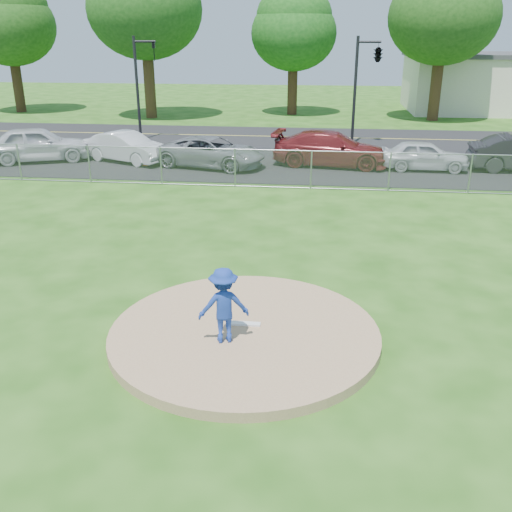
{
  "coord_description": "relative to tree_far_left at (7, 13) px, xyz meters",
  "views": [
    {
      "loc": [
        1.4,
        -9.99,
        5.73
      ],
      "look_at": [
        0.0,
        2.0,
        1.0
      ],
      "focal_mm": 40.0,
      "sensor_mm": 36.0,
      "label": 1
    }
  ],
  "objects": [
    {
      "name": "ground",
      "position": [
        22.0,
        -23.0,
        -7.06
      ],
      "size": [
        120.0,
        120.0,
        0.0
      ],
      "primitive_type": "plane",
      "color": "#204F11",
      "rests_on": "ground"
    },
    {
      "name": "pitchers_mound",
      "position": [
        22.0,
        -33.0,
        -6.96
      ],
      "size": [
        5.4,
        5.4,
        0.2
      ],
      "primitive_type": "cylinder",
      "color": "#A27D59",
      "rests_on": "ground"
    },
    {
      "name": "pitching_rubber",
      "position": [
        22.0,
        -32.8,
        -6.84
      ],
      "size": [
        0.6,
        0.15,
        0.04
      ],
      "primitive_type": "cube",
      "color": "white",
      "rests_on": "pitchers_mound"
    },
    {
      "name": "chain_link_fence",
      "position": [
        22.0,
        -21.0,
        -6.31
      ],
      "size": [
        40.0,
        0.06,
        1.5
      ],
      "primitive_type": "cube",
      "color": "gray",
      "rests_on": "ground"
    },
    {
      "name": "parking_lot",
      "position": [
        22.0,
        -16.5,
        -7.05
      ],
      "size": [
        50.0,
        8.0,
        0.01
      ],
      "primitive_type": "cube",
      "color": "black",
      "rests_on": "ground"
    },
    {
      "name": "street",
      "position": [
        22.0,
        -9.0,
        -7.06
      ],
      "size": [
        60.0,
        7.0,
        0.01
      ],
      "primitive_type": "cube",
      "color": "black",
      "rests_on": "ground"
    },
    {
      "name": "tree_far_left",
      "position": [
        0.0,
        0.0,
        0.0
      ],
      "size": [
        6.72,
        6.72,
        10.74
      ],
      "color": "#332012",
      "rests_on": "ground"
    },
    {
      "name": "tree_center",
      "position": [
        21.0,
        1.0,
        -0.59
      ],
      "size": [
        6.16,
        6.16,
        9.84
      ],
      "color": "#382114",
      "rests_on": "ground"
    },
    {
      "name": "tree_right",
      "position": [
        31.0,
        -1.0,
        0.59
      ],
      "size": [
        7.28,
        7.28,
        11.63
      ],
      "color": "#3C2615",
      "rests_on": "ground"
    },
    {
      "name": "traffic_signal_left",
      "position": [
        13.24,
        -11.0,
        -3.7
      ],
      "size": [
        1.28,
        0.2,
        5.6
      ],
      "color": "black",
      "rests_on": "ground"
    },
    {
      "name": "traffic_signal_center",
      "position": [
        25.97,
        -11.0,
        -2.45
      ],
      "size": [
        1.42,
        2.48,
        5.6
      ],
      "color": "black",
      "rests_on": "ground"
    },
    {
      "name": "pitcher",
      "position": [
        21.67,
        -33.47,
        -6.11
      ],
      "size": [
        1.09,
        0.81,
        1.5
      ],
      "primitive_type": "imported",
      "rotation": [
        0.0,
        0.0,
        3.43
      ],
      "color": "#1B3797",
      "rests_on": "pitchers_mound"
    },
    {
      "name": "traffic_cone",
      "position": [
        15.25,
        -17.61,
        -6.67
      ],
      "size": [
        0.39,
        0.39,
        0.76
      ],
      "primitive_type": "cone",
      "color": "#FA540D",
      "rests_on": "parking_lot"
    },
    {
      "name": "parked_car_silver",
      "position": [
        9.99,
        -17.33,
        -6.23
      ],
      "size": [
        5.18,
        3.61,
        1.64
      ],
      "primitive_type": "imported",
      "rotation": [
        0.0,
        0.0,
        1.96
      ],
      "color": "silver",
      "rests_on": "parking_lot"
    },
    {
      "name": "parked_car_white",
      "position": [
        14.2,
        -16.94,
        -6.36
      ],
      "size": [
        4.45,
        3.06,
        1.39
      ],
      "primitive_type": "imported",
      "rotation": [
        0.0,
        0.0,
        1.15
      ],
      "color": "silver",
      "rests_on": "parking_lot"
    },
    {
      "name": "parked_car_gray",
      "position": [
        18.4,
        -17.57,
        -6.37
      ],
      "size": [
        5.27,
        3.4,
        1.35
      ],
      "primitive_type": "imported",
      "rotation": [
        0.0,
        0.0,
        1.32
      ],
      "color": "gray",
      "rests_on": "parking_lot"
    },
    {
      "name": "parked_car_darkred",
      "position": [
        23.81,
        -16.68,
        -6.27
      ],
      "size": [
        5.58,
        2.85,
        1.55
      ],
      "primitive_type": "imported",
      "rotation": [
        0.0,
        0.0,
        1.44
      ],
      "color": "maroon",
      "rests_on": "parking_lot"
    },
    {
      "name": "parked_car_pearl",
      "position": [
        27.92,
        -17.1,
        -6.4
      ],
      "size": [
        3.88,
        1.67,
        1.31
      ],
      "primitive_type": "imported",
      "rotation": [
        0.0,
        0.0,
        1.54
      ],
      "color": "silver",
      "rests_on": "parking_lot"
    }
  ]
}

